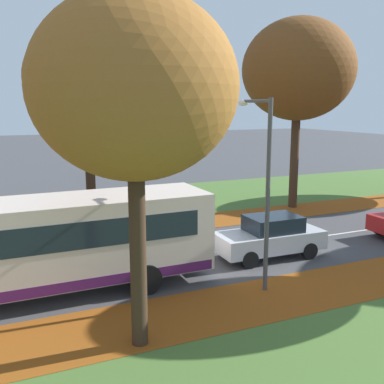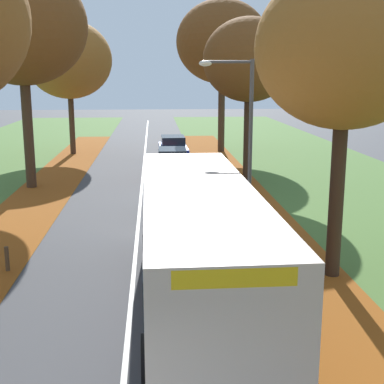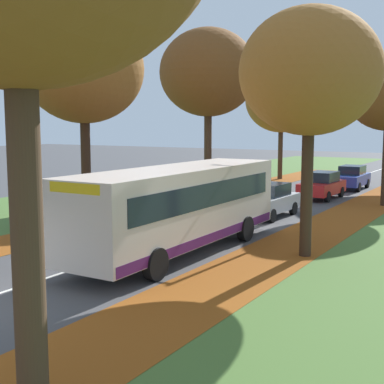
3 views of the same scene
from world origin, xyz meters
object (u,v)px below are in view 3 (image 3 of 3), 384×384
Objects in this scene: streetlamp_right at (302,141)px; bus at (179,204)px; tree_left_far at (281,100)px; car_red_following at (322,185)px; tree_right_near at (310,72)px; tree_left_near at (84,69)px; tree_left_mid at (208,73)px; bollard_fifth at (114,217)px; car_silver_lead at (268,200)px; bollard_fourth at (57,231)px; car_blue_third_in_line at (352,177)px.

streetlamp_right reaches higher than bus.
car_red_following is (6.60, -9.62, -5.57)m from tree_left_far.
tree_right_near is at bearing -66.08° from tree_left_far.
streetlamp_right is at bearing 21.80° from tree_left_near.
tree_left_far is at bearing 113.92° from tree_right_near.
tree_right_near is (10.99, -12.59, -1.53)m from tree_left_mid.
tree_left_near reaches higher than bus.
bollard_fifth is at bearing 151.86° from bus.
car_silver_lead is (6.82, -6.07, -6.86)m from tree_left_mid.
bollard_fourth is 17.45m from car_red_following.
tree_left_far is 9.65m from car_blue_third_in_line.
streetlamp_right reaches higher than bollard_fourth.
bus reaches higher than bollard_fifth.
bollard_fifth is (1.40, -22.80, -6.02)m from tree_left_far.
tree_left_near is 1.13× the size of tree_right_near.
tree_left_near is 1.04× the size of tree_left_far.
bus reaches higher than bollard_fourth.
bollard_fourth is at bearing -86.84° from tree_left_far.
car_red_following is 1.00× the size of car_blue_third_in_line.
bus is (5.18, 0.70, 1.37)m from bollard_fourth.
tree_left_far is 2.13× the size of car_red_following.
bus is at bearing 7.68° from bollard_fourth.
car_red_following is at bearing 62.34° from tree_left_near.
tree_left_far is at bearing 93.51° from bollard_fifth.
car_silver_lead is (4.93, 9.04, 0.48)m from bollard_fourth.
tree_left_far is 23.62m from bollard_fifth.
tree_left_mid reaches higher than car_blue_third_in_line.
car_silver_lead is at bearing -92.01° from car_blue_third_in_line.
car_blue_third_in_line is (0.22, 21.71, -0.89)m from bus.
car_red_following is (6.87, 13.10, -6.08)m from tree_left_near.
bollard_fourth is at bearing -89.13° from bollard_fifth.
tree_right_near is at bearing -5.52° from tree_left_near.
tree_left_near reaches higher than bollard_fourth.
bollard_fifth is at bearing -81.01° from tree_left_mid.
tree_left_mid is 1.00× the size of bus.
bus is (-2.04, -6.44, -2.03)m from streetlamp_right.
bollard_fourth is 23.06m from car_blue_third_in_line.
car_blue_third_in_line is at bearing 69.31° from tree_left_near.
tree_left_mid is 11.42m from car_silver_lead.
car_silver_lead and car_red_following have the same top height.
tree_left_far is (0.44, 11.18, -1.28)m from tree_left_mid.
streetlamp_right is at bearing 112.15° from tree_right_near.
tree_left_mid is at bearing 98.99° from bollard_fifth.
bollard_fourth is 0.16× the size of car_red_following.
streetlamp_right is 0.58× the size of bus.
bus is at bearing -63.88° from tree_left_mid.
car_blue_third_in_line is (-1.81, 15.27, -2.92)m from streetlamp_right.
tree_left_near reaches higher than streetlamp_right.
car_blue_third_in_line is at bearing 87.49° from car_red_following.
car_red_following is at bearing 102.23° from streetlamp_right.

